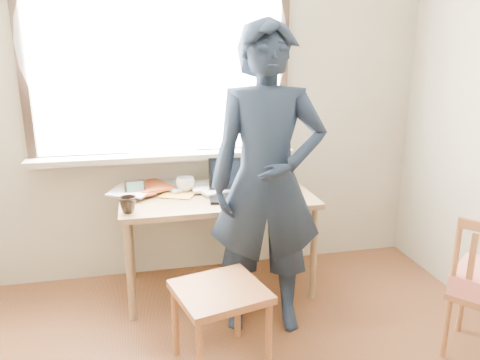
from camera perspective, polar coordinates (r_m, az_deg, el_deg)
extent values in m
cube|color=#B4AA91|center=(3.40, -6.16, 9.53)|extent=(3.50, 0.02, 2.60)
cube|color=white|center=(3.35, -9.80, 14.44)|extent=(1.70, 0.01, 1.30)
cube|color=black|center=(3.42, -9.25, 2.99)|extent=(1.82, 0.06, 0.06)
cube|color=black|center=(3.40, -25.14, 13.21)|extent=(0.06, 0.06, 1.30)
cube|color=black|center=(3.50, 5.25, 14.66)|extent=(0.06, 0.06, 1.30)
cube|color=#B4AA91|center=(3.35, -9.18, 2.89)|extent=(1.85, 0.20, 0.04)
cube|color=white|center=(3.28, -9.81, 16.15)|extent=(1.95, 0.02, 1.65)
cube|color=olive|center=(3.20, -2.77, -2.25)|extent=(1.30, 0.65, 0.04)
cylinder|color=olive|center=(3.03, -13.27, -10.88)|extent=(0.05, 0.05, 0.66)
cylinder|color=olive|center=(3.54, -13.24, -6.83)|extent=(0.05, 0.05, 0.66)
cylinder|color=olive|center=(3.23, 8.94, -8.89)|extent=(0.05, 0.05, 0.66)
cylinder|color=olive|center=(3.71, 5.82, -5.38)|extent=(0.05, 0.05, 0.66)
cube|color=black|center=(3.13, -0.45, -2.07)|extent=(0.39, 0.29, 0.02)
cube|color=black|center=(3.22, -0.65, 0.60)|extent=(0.36, 0.12, 0.24)
cube|color=black|center=(3.22, -0.65, 0.60)|extent=(0.32, 0.09, 0.19)
cube|color=black|center=(3.12, -0.43, -2.07)|extent=(0.33, 0.19, 0.00)
imported|color=white|center=(3.29, -6.66, -0.53)|extent=(0.18, 0.18, 0.10)
imported|color=black|center=(2.94, -13.52, -2.94)|extent=(0.15, 0.15, 0.10)
ellipsoid|color=black|center=(3.21, 6.28, -1.58)|extent=(0.09, 0.06, 0.03)
cube|color=#AE4820|center=(3.39, -3.26, -0.78)|extent=(0.29, 0.32, 0.01)
cube|color=white|center=(3.27, -4.78, -1.36)|extent=(0.29, 0.28, 0.01)
cube|color=white|center=(3.42, -12.09, -0.83)|extent=(0.30, 0.30, 0.01)
cube|color=white|center=(3.29, -5.06, -1.17)|extent=(0.31, 0.29, 0.00)
cube|color=#346AAA|center=(3.29, -6.43, -1.05)|extent=(0.23, 0.27, 0.01)
cube|color=#AE4820|center=(3.33, -3.85, -0.75)|extent=(0.36, 0.34, 0.01)
cube|color=white|center=(3.21, -9.38, -1.46)|extent=(0.30, 0.35, 0.01)
cube|color=white|center=(3.41, -11.83, -0.49)|extent=(0.33, 0.31, 0.01)
imported|color=white|center=(3.34, -9.15, -1.05)|extent=(0.32, 0.35, 0.03)
imported|color=white|center=(3.48, 3.57, -0.27)|extent=(0.22, 0.26, 0.02)
cube|color=black|center=(3.23, -12.65, -1.07)|extent=(0.14, 0.02, 0.11)
cube|color=#367634|center=(3.23, -12.65, -1.07)|extent=(0.11, 0.01, 0.08)
cube|color=#9E5E33|center=(2.53, -2.45, -13.45)|extent=(0.54, 0.52, 0.04)
cylinder|color=#9E5E33|center=(2.45, -4.92, -21.00)|extent=(0.04, 0.04, 0.42)
cylinder|color=#9E5E33|center=(2.74, -7.91, -16.72)|extent=(0.04, 0.04, 0.42)
cylinder|color=#9E5E33|center=(2.59, 3.51, -18.71)|extent=(0.04, 0.04, 0.42)
cylinder|color=#9E5E33|center=(2.86, -0.30, -14.98)|extent=(0.04, 0.04, 0.42)
cylinder|color=#9E5E33|center=(3.21, 25.39, -13.54)|extent=(0.03, 0.03, 0.36)
cylinder|color=#9E5E33|center=(2.94, 23.81, -16.20)|extent=(0.03, 0.03, 0.36)
cylinder|color=#9E5E33|center=(2.73, 24.79, -8.49)|extent=(0.03, 0.03, 0.44)
cube|color=#9E5E33|center=(2.73, 26.34, -9.33)|extent=(0.03, 0.04, 0.35)
imported|color=black|center=(2.72, 3.32, -0.32)|extent=(0.74, 0.56, 1.83)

